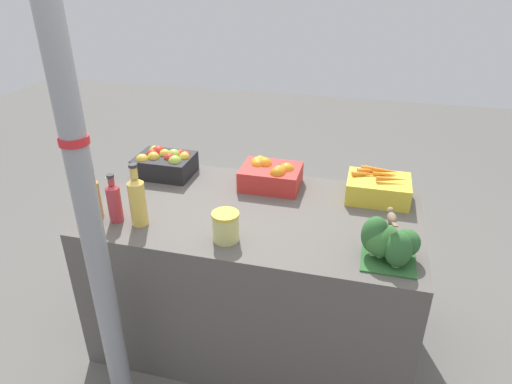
{
  "coord_description": "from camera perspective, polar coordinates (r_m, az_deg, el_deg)",
  "views": [
    {
      "loc": [
        0.49,
        -1.9,
        1.92
      ],
      "look_at": [
        0.0,
        0.0,
        0.9
      ],
      "focal_mm": 32.0,
      "sensor_mm": 36.0,
      "label": 1
    }
  ],
  "objects": [
    {
      "name": "juice_bottle_ruby",
      "position": [
        2.22,
        -17.29,
        -1.15
      ],
      "size": [
        0.07,
        0.07,
        0.24
      ],
      "color": "#B2333D",
      "rests_on": "market_table"
    },
    {
      "name": "pickle_jar",
      "position": [
        2.0,
        -3.8,
        -4.32
      ],
      "size": [
        0.12,
        0.12,
        0.14
      ],
      "color": "#D1CC75",
      "rests_on": "market_table"
    },
    {
      "name": "support_pole",
      "position": [
        1.74,
        -21.45,
        4.1
      ],
      "size": [
        0.11,
        0.11,
        2.57
      ],
      "color": "gray",
      "rests_on": "ground_plane"
    },
    {
      "name": "market_table",
      "position": [
        2.49,
        0.0,
        -10.26
      ],
      "size": [
        1.6,
        0.89,
        0.8
      ],
      "primitive_type": "cube",
      "color": "#56514C",
      "rests_on": "ground_plane"
    },
    {
      "name": "juice_bottle_amber",
      "position": [
        2.28,
        -19.8,
        -0.56
      ],
      "size": [
        0.08,
        0.08,
        0.27
      ],
      "color": "gold",
      "rests_on": "market_table"
    },
    {
      "name": "broccoli_pile",
      "position": [
        1.94,
        16.14,
        -6.0
      ],
      "size": [
        0.24,
        0.19,
        0.19
      ],
      "color": "#2D602D",
      "rests_on": "market_table"
    },
    {
      "name": "carrot_crate",
      "position": [
        2.42,
        15.02,
        0.54
      ],
      "size": [
        0.32,
        0.24,
        0.15
      ],
      "color": "gold",
      "rests_on": "market_table"
    },
    {
      "name": "juice_bottle_golden",
      "position": [
        2.15,
        -14.6,
        -0.94
      ],
      "size": [
        0.08,
        0.08,
        0.31
      ],
      "color": "gold",
      "rests_on": "market_table"
    },
    {
      "name": "apple_crate",
      "position": [
        2.65,
        -11.29,
        3.64
      ],
      "size": [
        0.32,
        0.24,
        0.15
      ],
      "color": "black",
      "rests_on": "market_table"
    },
    {
      "name": "sparrow_bird",
      "position": [
        1.86,
        16.61,
        -3.06
      ],
      "size": [
        0.05,
        0.14,
        0.05
      ],
      "rotation": [
        0.0,
        0.0,
        1.74
      ],
      "color": "#4C3D2D",
      "rests_on": "broccoli_pile"
    },
    {
      "name": "orange_crate",
      "position": [
        2.47,
        1.83,
        2.21
      ],
      "size": [
        0.32,
        0.24,
        0.15
      ],
      "color": "red",
      "rests_on": "market_table"
    },
    {
      "name": "ground_plane",
      "position": [
        2.75,
        0.0,
        -16.85
      ],
      "size": [
        10.0,
        10.0,
        0.0
      ],
      "primitive_type": "plane",
      "color": "#605E59"
    }
  ]
}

